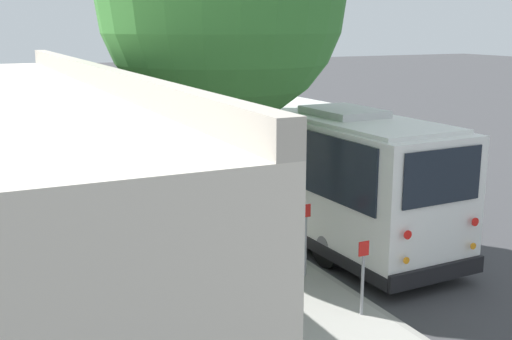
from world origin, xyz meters
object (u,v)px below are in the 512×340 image
(sign_post_near, at_px, (363,277))
(sign_post_far, at_px, (305,239))
(shuttle_bus, at_px, (301,159))
(parked_sedan_silver, at_px, (96,104))
(parked_sedan_tan, at_px, (159,136))
(parked_sedan_maroon, at_px, (122,117))

(sign_post_near, height_order, sign_post_far, sign_post_far)
(sign_post_near, bearing_deg, shuttle_bus, -18.44)
(parked_sedan_silver, bearing_deg, sign_post_near, 173.23)
(parked_sedan_tan, distance_m, parked_sedan_maroon, 6.54)
(shuttle_bus, height_order, sign_post_far, shuttle_bus)
(parked_sedan_silver, relative_size, sign_post_near, 3.25)
(parked_sedan_silver, xyz_separation_m, sign_post_near, (-31.55, 1.64, 0.32))
(parked_sedan_tan, xyz_separation_m, parked_sedan_silver, (13.39, -0.01, -0.02))
(parked_sedan_tan, relative_size, parked_sedan_silver, 1.00)
(shuttle_bus, distance_m, parked_sedan_silver, 25.87)
(shuttle_bus, height_order, parked_sedan_tan, shuttle_bus)
(parked_sedan_silver, relative_size, sign_post_far, 2.94)
(shuttle_bus, bearing_deg, sign_post_far, 149.74)
(sign_post_near, relative_size, sign_post_far, 0.90)
(parked_sedan_tan, bearing_deg, shuttle_bus, -179.48)
(shuttle_bus, distance_m, parked_sedan_tan, 12.51)
(parked_sedan_tan, xyz_separation_m, parked_sedan_maroon, (6.54, 0.05, 0.02))
(sign_post_far, bearing_deg, sign_post_near, 180.00)
(shuttle_bus, xyz_separation_m, parked_sedan_tan, (12.45, 0.28, -1.28))
(parked_sedan_tan, relative_size, sign_post_far, 2.93)
(shuttle_bus, distance_m, parked_sedan_maroon, 19.03)
(parked_sedan_tan, bearing_deg, sign_post_near, 174.12)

